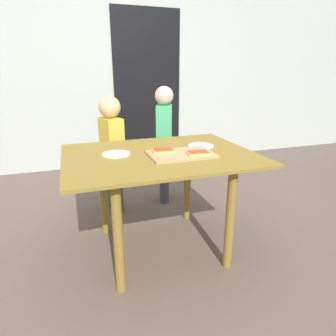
% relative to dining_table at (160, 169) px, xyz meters
% --- Properties ---
extents(ground_plane, '(16.00, 16.00, 0.00)m').
position_rel_dining_table_xyz_m(ground_plane, '(0.00, 0.00, -0.60)').
color(ground_plane, brown).
extents(house_wall_back, '(8.00, 0.20, 2.71)m').
position_rel_dining_table_xyz_m(house_wall_back, '(0.00, 2.23, 0.75)').
color(house_wall_back, '#ADB2A8').
rests_on(house_wall_back, ground).
extents(house_door, '(0.90, 0.02, 2.00)m').
position_rel_dining_table_xyz_m(house_door, '(0.49, 2.13, 0.40)').
color(house_door, black).
rests_on(house_door, ground).
extents(dining_table, '(1.24, 0.94, 0.72)m').
position_rel_dining_table_xyz_m(dining_table, '(0.00, 0.00, 0.00)').
color(dining_table, olive).
rests_on(dining_table, ground).
extents(cutting_board, '(0.42, 0.28, 0.02)m').
position_rel_dining_table_xyz_m(cutting_board, '(0.12, -0.09, 0.12)').
color(cutting_board, tan).
rests_on(cutting_board, dining_table).
extents(pizza_slice_near_right, '(0.15, 0.11, 0.02)m').
position_rel_dining_table_xyz_m(pizza_slice_near_right, '(0.21, -0.15, 0.14)').
color(pizza_slice_near_right, '#E8B559').
rests_on(pizza_slice_near_right, cutting_board).
extents(pizza_slice_far_left, '(0.15, 0.11, 0.02)m').
position_rel_dining_table_xyz_m(pizza_slice_far_left, '(0.02, -0.02, 0.14)').
color(pizza_slice_far_left, '#E8B559').
rests_on(pizza_slice_far_left, cutting_board).
extents(plate_white_left, '(0.18, 0.18, 0.01)m').
position_rel_dining_table_xyz_m(plate_white_left, '(-0.28, 0.06, 0.12)').
color(plate_white_left, white).
rests_on(plate_white_left, dining_table).
extents(plate_white_right, '(0.18, 0.18, 0.01)m').
position_rel_dining_table_xyz_m(plate_white_right, '(0.34, 0.09, 0.12)').
color(plate_white_right, white).
rests_on(plate_white_right, dining_table).
extents(child_left, '(0.20, 0.27, 1.04)m').
position_rel_dining_table_xyz_m(child_left, '(-0.21, 0.75, 0.00)').
color(child_left, '#3D4A3B').
rests_on(child_left, ground).
extents(child_right, '(0.21, 0.27, 1.11)m').
position_rel_dining_table_xyz_m(child_right, '(0.29, 0.79, 0.03)').
color(child_right, '#443F4A').
rests_on(child_right, ground).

